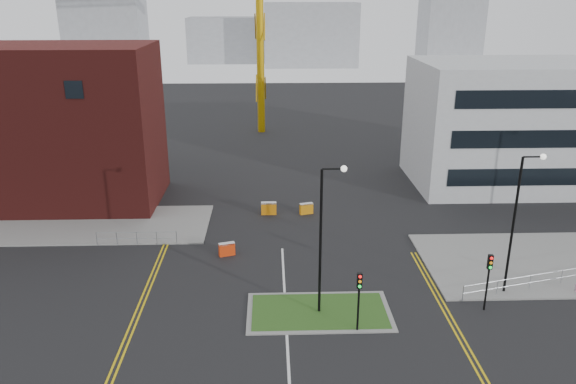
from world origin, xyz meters
name	(u,v)px	position (x,y,z in m)	size (l,w,h in m)	color
pavement_left	(38,225)	(-20.00, 22.00, 0.06)	(28.00, 8.00, 0.12)	slate
island_kerb	(319,312)	(2.00, 8.00, 0.04)	(8.60, 4.60, 0.08)	slate
grass_island	(319,312)	(2.00, 8.00, 0.06)	(8.00, 4.00, 0.12)	#254A18
brick_building	(19,128)	(-22.97, 28.00, 6.85)	(24.20, 10.07, 14.24)	#4C1513
office_block	(544,124)	(26.01, 31.97, 6.00)	(25.00, 12.20, 12.00)	silver
streetlamp_island	(325,229)	(2.22, 8.00, 5.41)	(1.46, 0.36, 9.18)	black
streetlamp_right_near	(518,214)	(14.22, 10.00, 5.41)	(1.46, 0.36, 9.18)	black
traffic_light_island	(359,291)	(4.00, 5.98, 2.57)	(0.28, 0.33, 3.65)	black
traffic_light_right	(489,272)	(12.00, 7.98, 2.57)	(0.28, 0.33, 3.65)	black
railing_left	(137,236)	(-11.00, 18.00, 0.74)	(6.05, 0.05, 1.10)	gray
centre_line	(289,378)	(0.00, 2.00, 0.01)	(0.15, 30.00, 0.01)	silver
yellow_left_a	(141,298)	(-9.00, 10.00, 0.01)	(0.12, 24.00, 0.01)	gold
yellow_left_b	(146,298)	(-8.70, 10.00, 0.01)	(0.12, 24.00, 0.01)	gold
yellow_right_a	(453,329)	(9.50, 6.00, 0.01)	(0.12, 20.00, 0.01)	gold
yellow_right_b	(458,329)	(9.80, 6.00, 0.01)	(0.12, 20.00, 0.01)	gold
skyline_a	(105,25)	(-40.00, 120.00, 11.00)	(18.00, 12.00, 22.00)	gray
skyline_b	(311,35)	(10.00, 130.00, 8.00)	(24.00, 12.00, 16.00)	gray
skyline_c	(452,11)	(45.00, 125.00, 14.00)	(14.00, 12.00, 28.00)	gray
skyline_d	(243,40)	(-8.00, 140.00, 6.00)	(30.00, 12.00, 12.00)	gray
barrier_left	(227,249)	(-4.06, 16.00, 0.53)	(1.22, 0.70, 0.98)	red
barrier_mid	(306,208)	(2.24, 24.00, 0.53)	(1.21, 0.68, 0.97)	orange
barrier_right	(269,208)	(-1.00, 24.00, 0.60)	(1.31, 0.44, 1.10)	#C46D0A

